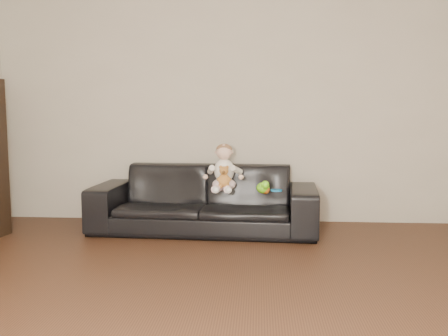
# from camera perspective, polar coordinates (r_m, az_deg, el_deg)

# --- Properties ---
(floor) EXTENTS (5.50, 5.50, 0.00)m
(floor) POSITION_cam_1_polar(r_m,az_deg,el_deg) (2.90, -3.17, -17.62)
(floor) COLOR #432717
(floor) RESTS_ON ground
(wall_back) EXTENTS (5.00, 0.00, 5.00)m
(wall_back) POSITION_cam_1_polar(r_m,az_deg,el_deg) (5.39, 0.45, 7.66)
(wall_back) COLOR #BBB19D
(wall_back) RESTS_ON ground
(sofa) EXTENTS (2.25, 0.97, 0.65)m
(sofa) POSITION_cam_1_polar(r_m,az_deg,el_deg) (4.99, -2.25, -3.53)
(sofa) COLOR black
(sofa) RESTS_ON floor
(baby) EXTENTS (0.32, 0.39, 0.45)m
(baby) POSITION_cam_1_polar(r_m,az_deg,el_deg) (4.81, -0.01, -0.25)
(baby) COLOR #FDD6DD
(baby) RESTS_ON sofa
(teddy_bear) EXTENTS (0.12, 0.12, 0.20)m
(teddy_bear) POSITION_cam_1_polar(r_m,az_deg,el_deg) (4.67, -0.01, -1.01)
(teddy_bear) COLOR #B57733
(teddy_bear) RESTS_ON sofa
(toy_green) EXTENTS (0.13, 0.15, 0.10)m
(toy_green) POSITION_cam_1_polar(r_m,az_deg,el_deg) (4.68, 4.47, -2.27)
(toy_green) COLOR #6DDF1A
(toy_green) RESTS_ON sofa
(toy_rattle) EXTENTS (0.08, 0.08, 0.08)m
(toy_rattle) POSITION_cam_1_polar(r_m,az_deg,el_deg) (4.66, 4.78, -2.50)
(toy_rattle) COLOR orange
(toy_rattle) RESTS_ON sofa
(toy_blue_disc) EXTENTS (0.14, 0.14, 0.02)m
(toy_blue_disc) POSITION_cam_1_polar(r_m,az_deg,el_deg) (4.83, 6.00, -2.55)
(toy_blue_disc) COLOR #1B8DDF
(toy_blue_disc) RESTS_ON sofa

